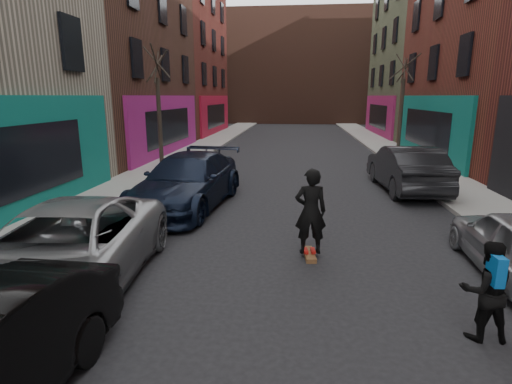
% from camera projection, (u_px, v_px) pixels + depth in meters
% --- Properties ---
extents(sidewalk_left, '(2.50, 84.00, 0.13)m').
position_uv_depth(sidewalk_left, '(213.00, 141.00, 30.81)').
color(sidewalk_left, gray).
rests_on(sidewalk_left, ground).
extents(sidewalk_right, '(2.50, 84.00, 0.13)m').
position_uv_depth(sidewalk_right, '(379.00, 143.00, 29.55)').
color(sidewalk_right, gray).
rests_on(sidewalk_right, ground).
extents(building_far, '(40.00, 10.00, 14.00)m').
position_uv_depth(building_far, '(297.00, 69.00, 53.69)').
color(building_far, '#47281E').
rests_on(building_far, ground).
extents(tree_left_far, '(2.00, 2.00, 6.50)m').
position_uv_depth(tree_left_far, '(158.00, 98.00, 18.42)').
color(tree_left_far, black).
rests_on(tree_left_far, sidewalk_left).
extents(tree_right_far, '(2.00, 2.00, 6.80)m').
position_uv_depth(tree_right_far, '(402.00, 95.00, 22.94)').
color(tree_right_far, black).
rests_on(tree_right_far, sidewalk_right).
extents(parked_left_far, '(3.05, 5.81, 1.56)m').
position_uv_depth(parked_left_far, '(64.00, 251.00, 7.15)').
color(parked_left_far, gray).
rests_on(parked_left_far, ground).
extents(parked_left_end, '(2.94, 5.99, 1.68)m').
position_uv_depth(parked_left_end, '(187.00, 181.00, 12.68)').
color(parked_left_end, black).
rests_on(parked_left_end, ground).
extents(parked_right_end, '(2.05, 5.21, 1.69)m').
position_uv_depth(parked_right_end, '(406.00, 168.00, 14.94)').
color(parked_right_end, black).
rests_on(parked_right_end, ground).
extents(skateboard, '(0.30, 0.82, 0.10)m').
position_uv_depth(skateboard, '(309.00, 254.00, 8.86)').
color(skateboard, brown).
rests_on(skateboard, ground).
extents(skateboarder, '(0.74, 0.52, 1.89)m').
position_uv_depth(skateboarder, '(311.00, 211.00, 8.63)').
color(skateboarder, black).
rests_on(skateboarder, skateboard).
extents(pedestrian, '(0.76, 0.63, 1.51)m').
position_uv_depth(pedestrian, '(486.00, 290.00, 5.73)').
color(pedestrian, black).
rests_on(pedestrian, ground).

